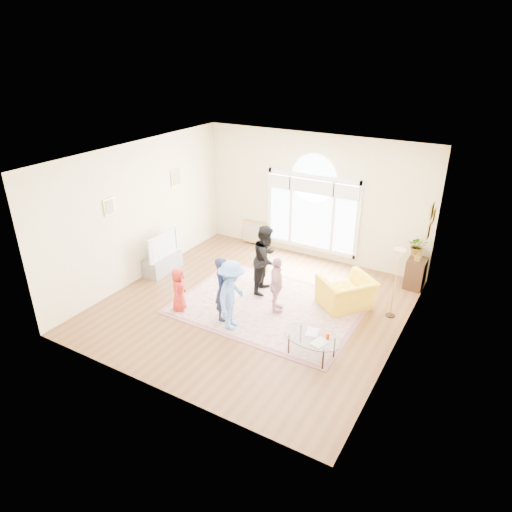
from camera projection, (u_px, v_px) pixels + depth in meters
The scene contains 18 objects.
ground at pixel (253, 306), 9.79m from camera, with size 6.00×6.00×0.00m, color brown.
room_shell at pixel (311, 200), 11.33m from camera, with size 6.00×6.00×6.00m.
area_rug at pixel (268, 306), 9.76m from camera, with size 3.60×2.60×0.02m, color #BEAB96.
rug_border at pixel (268, 306), 9.77m from camera, with size 3.80×2.80×0.01m, color #925563.
tv_console at pixel (163, 264), 11.18m from camera, with size 0.45×1.00×0.42m, color gray.
television at pixel (161, 244), 10.96m from camera, with size 0.17×1.09×0.63m.
coffee_table at pixel (312, 337), 8.07m from camera, with size 1.19×0.84×0.54m.
armchair at pixel (346, 293), 9.62m from camera, with size 1.05×0.92×0.68m, color yellow.
side_cabinet at pixel (415, 273), 10.41m from camera, with size 0.40×0.50×0.70m, color black.
floor_lamp at pixel (398, 260), 8.89m from camera, with size 0.30×0.30×1.51m.
plant_pedestal at pixel (414, 269), 10.61m from camera, with size 0.20×0.20×0.70m, color white.
potted_plant at pixel (418, 246), 10.36m from camera, with size 0.42×0.36×0.47m, color #33722D.
leaning_picture at pixel (255, 244), 12.80m from camera, with size 0.80×0.05×0.62m, color tan.
child_red at pixel (179, 289), 9.44m from camera, with size 0.46×0.30×0.95m, color red.
child_navy at pixel (224, 289), 9.06m from camera, with size 0.49×0.32×1.34m, color #181E3A.
child_black at pixel (266, 259), 10.04m from camera, with size 0.76×0.59×1.56m, color black.
child_pink at pixel (276, 285), 9.33m from camera, with size 0.72×0.30×1.22m, color #D79BA9.
child_blue at pixel (232, 295), 8.74m from camera, with size 0.92×0.53×1.43m, color #5D8FE4.
Camera 1 is at (4.28, -7.23, 5.13)m, focal length 32.00 mm.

